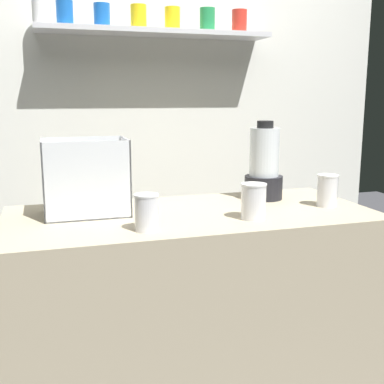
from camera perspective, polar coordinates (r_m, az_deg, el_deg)
counter at (r=2.02m, az=0.00°, el=-14.93°), size 1.40×0.64×0.90m
back_wall_unit at (r=2.55m, az=-5.12°, el=9.52°), size 2.60×0.24×2.50m
carrot_display_bin at (r=1.86m, az=-12.16°, el=0.19°), size 0.31×0.22×0.29m
blender_pitcher at (r=2.12m, az=8.47°, el=2.89°), size 0.16×0.16×0.34m
juice_cup_orange_far_left at (r=1.61m, az=-5.36°, el=-2.59°), size 0.08×0.08×0.12m
juice_cup_mango_left at (r=1.77m, az=7.26°, el=-1.24°), size 0.09×0.09×0.13m
juice_cup_orange_middle at (r=2.03m, az=15.65°, el=-0.01°), size 0.08×0.08×0.13m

